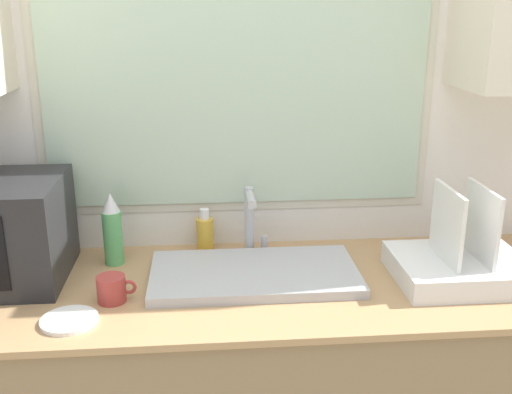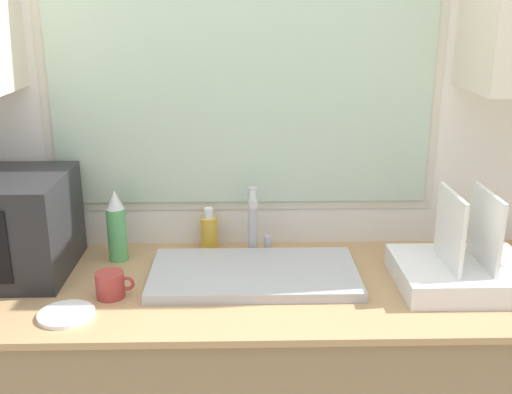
# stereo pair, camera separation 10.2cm
# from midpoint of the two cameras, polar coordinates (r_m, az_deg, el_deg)

# --- Properties ---
(wall_back) EXTENTS (6.00, 0.38, 2.60)m
(wall_back) POSITION_cam_midpoint_polar(r_m,az_deg,el_deg) (1.96, -3.34, 10.15)
(wall_back) COLOR silver
(wall_back) RESTS_ON ground_plane
(sink_basin) EXTENTS (0.63, 0.34, 0.03)m
(sink_basin) POSITION_cam_midpoint_polar(r_m,az_deg,el_deg) (1.84, -1.77, -7.35)
(sink_basin) COLOR #B2B2B7
(sink_basin) RESTS_ON countertop
(faucet) EXTENTS (0.08, 0.15, 0.23)m
(faucet) POSITION_cam_midpoint_polar(r_m,az_deg,el_deg) (1.96, -1.97, -1.96)
(faucet) COLOR #B7B7BC
(faucet) RESTS_ON countertop
(dish_rack) EXTENTS (0.39, 0.32, 0.29)m
(dish_rack) POSITION_cam_midpoint_polar(r_m,az_deg,el_deg) (1.90, 17.39, -6.09)
(dish_rack) COLOR white
(dish_rack) RESTS_ON countertop
(spray_bottle) EXTENTS (0.06, 0.06, 0.24)m
(spray_bottle) POSITION_cam_midpoint_polar(r_m,az_deg,el_deg) (1.97, -14.97, -3.07)
(spray_bottle) COLOR #59B266
(spray_bottle) RESTS_ON countertop
(soap_bottle) EXTENTS (0.06, 0.06, 0.15)m
(soap_bottle) POSITION_cam_midpoint_polar(r_m,az_deg,el_deg) (2.04, -6.33, -3.43)
(soap_bottle) COLOR gold
(soap_bottle) RESTS_ON countertop
(mug_near_sink) EXTENTS (0.11, 0.08, 0.08)m
(mug_near_sink) POSITION_cam_midpoint_polar(r_m,az_deg,el_deg) (1.75, -15.21, -8.46)
(mug_near_sink) COLOR #A53833
(mug_near_sink) RESTS_ON countertop
(small_plate) EXTENTS (0.15, 0.15, 0.01)m
(small_plate) POSITION_cam_midpoint_polar(r_m,az_deg,el_deg) (1.69, -19.06, -11.07)
(small_plate) COLOR white
(small_plate) RESTS_ON countertop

